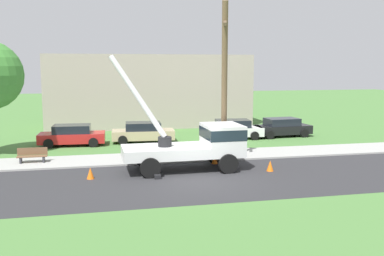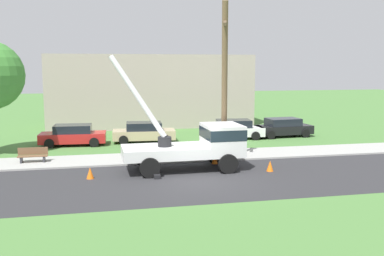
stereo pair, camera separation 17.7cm
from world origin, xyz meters
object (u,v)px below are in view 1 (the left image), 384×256
(utility_truck, at_px, (198,143))
(parked_sedan_tan, at_px, (143,132))
(parked_sedan_black, at_px, (282,127))
(park_bench, at_px, (32,156))
(traffic_cone_curbside, at_px, (215,159))
(parked_sedan_red, at_px, (72,135))
(traffic_cone_ahead, at_px, (270,166))
(leaning_utility_pole, at_px, (224,82))
(parked_sedan_white, at_px, (233,129))
(traffic_cone_behind, at_px, (90,173))

(utility_truck, relative_size, parked_sedan_tan, 1.51)
(parked_sedan_black, distance_m, park_bench, 18.49)
(traffic_cone_curbside, xyz_separation_m, parked_sedan_tan, (-3.14, 7.88, 0.43))
(parked_sedan_red, relative_size, parked_sedan_black, 0.99)
(traffic_cone_ahead, xyz_separation_m, parked_sedan_tan, (-5.49, 10.15, 0.43))
(parked_sedan_black, bearing_deg, traffic_cone_ahead, -116.88)
(traffic_cone_ahead, bearing_deg, park_bench, 160.33)
(leaning_utility_pole, bearing_deg, parked_sedan_black, 48.27)
(parked_sedan_red, height_order, park_bench, parked_sedan_red)
(parked_sedan_red, bearing_deg, parked_sedan_black, 1.95)
(traffic_cone_curbside, distance_m, park_bench, 10.12)
(leaning_utility_pole, distance_m, traffic_cone_curbside, 4.30)
(parked_sedan_white, height_order, park_bench, parked_sedan_white)
(traffic_cone_behind, xyz_separation_m, traffic_cone_curbside, (6.72, 1.88, 0.00))
(leaning_utility_pole, bearing_deg, traffic_cone_ahead, -54.81)
(utility_truck, relative_size, traffic_cone_curbside, 12.15)
(parked_sedan_black, bearing_deg, parked_sedan_tan, -178.86)
(traffic_cone_behind, xyz_separation_m, parked_sedan_black, (14.32, 9.98, 0.43))
(traffic_cone_curbside, xyz_separation_m, park_bench, (-9.90, 2.11, 0.18))
(park_bench, bearing_deg, parked_sedan_red, 71.12)
(traffic_cone_curbside, bearing_deg, parked_sedan_white, 65.71)
(leaning_utility_pole, bearing_deg, parked_sedan_red, 139.62)
(traffic_cone_behind, distance_m, parked_sedan_black, 17.45)
(leaning_utility_pole, xyz_separation_m, parked_sedan_black, (7.01, 7.86, -3.82))
(utility_truck, bearing_deg, park_bench, 160.04)
(traffic_cone_curbside, bearing_deg, traffic_cone_behind, -164.33)
(leaning_utility_pole, relative_size, traffic_cone_ahead, 15.75)
(traffic_cone_curbside, bearing_deg, utility_truck, -138.13)
(leaning_utility_pole, distance_m, traffic_cone_behind, 8.71)
(traffic_cone_ahead, relative_size, parked_sedan_red, 0.12)
(parked_sedan_red, relative_size, parked_sedan_white, 0.98)
(utility_truck, xyz_separation_m, parked_sedan_black, (8.78, 9.15, -0.70))
(parked_sedan_black, bearing_deg, park_bench, -161.12)
(parked_sedan_red, xyz_separation_m, parked_sedan_white, (11.63, 0.42, 0.00))
(parked_sedan_red, bearing_deg, park_bench, -108.88)
(traffic_cone_ahead, relative_size, parked_sedan_black, 0.12)
(traffic_cone_curbside, bearing_deg, parked_sedan_red, 136.74)
(leaning_utility_pole, height_order, traffic_cone_behind, leaning_utility_pole)
(utility_truck, height_order, parked_sedan_black, utility_truck)
(parked_sedan_white, bearing_deg, traffic_cone_behind, -136.30)
(traffic_cone_behind, distance_m, parked_sedan_tan, 10.41)
(traffic_cone_ahead, height_order, traffic_cone_behind, same)
(traffic_cone_ahead, distance_m, parked_sedan_black, 11.62)
(utility_truck, bearing_deg, traffic_cone_ahead, -18.97)
(leaning_utility_pole, height_order, parked_sedan_red, leaning_utility_pole)
(leaning_utility_pole, xyz_separation_m, park_bench, (-10.48, 1.88, -4.07))
(parked_sedan_tan, bearing_deg, park_bench, -139.52)
(parked_sedan_tan, distance_m, park_bench, 8.89)
(parked_sedan_white, bearing_deg, traffic_cone_curbside, -114.29)
(parked_sedan_black, height_order, park_bench, parked_sedan_black)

